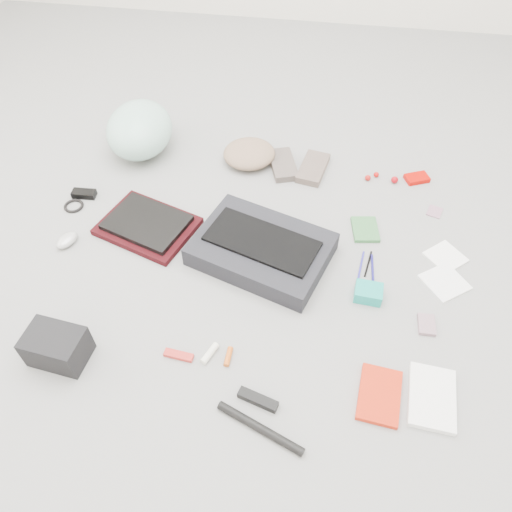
# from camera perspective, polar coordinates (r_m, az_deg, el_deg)

# --- Properties ---
(ground_plane) EXTENTS (4.00, 4.00, 0.00)m
(ground_plane) POSITION_cam_1_polar(r_m,az_deg,el_deg) (1.81, 0.00, -1.03)
(ground_plane) COLOR gray
(messenger_bag) EXTENTS (0.55, 0.46, 0.08)m
(messenger_bag) POSITION_cam_1_polar(r_m,az_deg,el_deg) (1.81, 0.65, 0.78)
(messenger_bag) COLOR black
(messenger_bag) RESTS_ON ground_plane
(bag_flap) EXTENTS (0.43, 0.30, 0.01)m
(bag_flap) POSITION_cam_1_polar(r_m,az_deg,el_deg) (1.77, 0.66, 1.73)
(bag_flap) COLOR black
(bag_flap) RESTS_ON messenger_bag
(laptop_sleeve) EXTENTS (0.41, 0.36, 0.02)m
(laptop_sleeve) POSITION_cam_1_polar(r_m,az_deg,el_deg) (1.97, -12.27, 3.34)
(laptop_sleeve) COLOR black
(laptop_sleeve) RESTS_ON ground_plane
(laptop) EXTENTS (0.35, 0.30, 0.02)m
(laptop) POSITION_cam_1_polar(r_m,az_deg,el_deg) (1.95, -12.38, 3.78)
(laptop) COLOR black
(laptop) RESTS_ON laptop_sleeve
(bike_helmet) EXTENTS (0.31, 0.37, 0.21)m
(bike_helmet) POSITION_cam_1_polar(r_m,az_deg,el_deg) (2.30, -13.17, 13.89)
(bike_helmet) COLOR #AADFCF
(bike_helmet) RESTS_ON ground_plane
(beanie) EXTENTS (0.29, 0.28, 0.08)m
(beanie) POSITION_cam_1_polar(r_m,az_deg,el_deg) (2.21, -0.79, 11.62)
(beanie) COLOR #8D6F58
(beanie) RESTS_ON ground_plane
(mitten_left) EXTENTS (0.16, 0.22, 0.03)m
(mitten_left) POSITION_cam_1_polar(r_m,az_deg,el_deg) (2.20, 3.09, 10.38)
(mitten_left) COLOR #5C504A
(mitten_left) RESTS_ON ground_plane
(mitten_right) EXTENTS (0.14, 0.22, 0.03)m
(mitten_right) POSITION_cam_1_polar(r_m,az_deg,el_deg) (2.19, 6.53, 9.95)
(mitten_right) COLOR #66564D
(mitten_right) RESTS_ON ground_plane
(power_brick) EXTENTS (0.10, 0.05, 0.03)m
(power_brick) POSITION_cam_1_polar(r_m,az_deg,el_deg) (2.17, -19.06, 6.74)
(power_brick) COLOR black
(power_brick) RESTS_ON ground_plane
(cable_coil) EXTENTS (0.08, 0.08, 0.01)m
(cable_coil) POSITION_cam_1_polar(r_m,az_deg,el_deg) (2.14, -20.12, 5.40)
(cable_coil) COLOR black
(cable_coil) RESTS_ON ground_plane
(mouse) EXTENTS (0.09, 0.11, 0.04)m
(mouse) POSITION_cam_1_polar(r_m,az_deg,el_deg) (2.00, -20.81, 1.72)
(mouse) COLOR #AFAFAF
(mouse) RESTS_ON ground_plane
(camera_bag) EXTENTS (0.19, 0.14, 0.11)m
(camera_bag) POSITION_cam_1_polar(r_m,az_deg,el_deg) (1.66, -21.80, -9.60)
(camera_bag) COLOR black
(camera_bag) RESTS_ON ground_plane
(multitool) EXTENTS (0.10, 0.04, 0.01)m
(multitool) POSITION_cam_1_polar(r_m,az_deg,el_deg) (1.61, -8.82, -11.14)
(multitool) COLOR #B0241E
(multitool) RESTS_ON ground_plane
(toiletry_tube_white) EXTENTS (0.05, 0.08, 0.02)m
(toiletry_tube_white) POSITION_cam_1_polar(r_m,az_deg,el_deg) (1.60, -5.31, -11.01)
(toiletry_tube_white) COLOR white
(toiletry_tube_white) RESTS_ON ground_plane
(toiletry_tube_orange) EXTENTS (0.02, 0.06, 0.02)m
(toiletry_tube_orange) POSITION_cam_1_polar(r_m,az_deg,el_deg) (1.59, -3.17, -11.40)
(toiletry_tube_orange) COLOR #C25215
(toiletry_tube_orange) RESTS_ON ground_plane
(u_lock) EXTENTS (0.13, 0.06, 0.02)m
(u_lock) POSITION_cam_1_polar(r_m,az_deg,el_deg) (1.52, 0.22, -16.09)
(u_lock) COLOR black
(u_lock) RESTS_ON ground_plane
(bike_pump) EXTENTS (0.26, 0.12, 0.03)m
(bike_pump) POSITION_cam_1_polar(r_m,az_deg,el_deg) (1.48, 0.46, -19.07)
(bike_pump) COLOR black
(bike_pump) RESTS_ON ground_plane
(book_red) EXTENTS (0.14, 0.19, 0.02)m
(book_red) POSITION_cam_1_polar(r_m,az_deg,el_deg) (1.57, 13.93, -15.17)
(book_red) COLOR red
(book_red) RESTS_ON ground_plane
(book_white) EXTENTS (0.15, 0.21, 0.02)m
(book_white) POSITION_cam_1_polar(r_m,az_deg,el_deg) (1.61, 19.46, -15.00)
(book_white) COLOR white
(book_white) RESTS_ON ground_plane
(notepad) EXTENTS (0.11, 0.14, 0.01)m
(notepad) POSITION_cam_1_polar(r_m,az_deg,el_deg) (1.96, 12.36, 2.99)
(notepad) COLOR #346C39
(notepad) RESTS_ON ground_plane
(pen_blue) EXTENTS (0.02, 0.13, 0.01)m
(pen_blue) POSITION_cam_1_polar(r_m,az_deg,el_deg) (1.84, 11.92, -1.00)
(pen_blue) COLOR #2E299F
(pen_blue) RESTS_ON ground_plane
(pen_black) EXTENTS (0.03, 0.12, 0.01)m
(pen_black) POSITION_cam_1_polar(r_m,az_deg,el_deg) (1.85, 12.70, -0.87)
(pen_black) COLOR black
(pen_black) RESTS_ON ground_plane
(pen_navy) EXTENTS (0.02, 0.16, 0.01)m
(pen_navy) POSITION_cam_1_polar(r_m,az_deg,el_deg) (1.83, 13.19, -1.75)
(pen_navy) COLOR navy
(pen_navy) RESTS_ON ground_plane
(accordion_wallet) EXTENTS (0.10, 0.08, 0.05)m
(accordion_wallet) POSITION_cam_1_polar(r_m,az_deg,el_deg) (1.75, 12.72, -4.13)
(accordion_wallet) COLOR #15A497
(accordion_wallet) RESTS_ON ground_plane
(card_deck) EXTENTS (0.06, 0.08, 0.01)m
(card_deck) POSITION_cam_1_polar(r_m,az_deg,el_deg) (1.74, 18.91, -7.43)
(card_deck) COLOR gray
(card_deck) RESTS_ON ground_plane
(napkin_top) EXTENTS (0.17, 0.17, 0.01)m
(napkin_top) POSITION_cam_1_polar(r_m,az_deg,el_deg) (1.96, 20.84, -0.10)
(napkin_top) COLOR white
(napkin_top) RESTS_ON ground_plane
(napkin_bottom) EXTENTS (0.19, 0.19, 0.01)m
(napkin_bottom) POSITION_cam_1_polar(r_m,az_deg,el_deg) (1.88, 20.75, -2.81)
(napkin_bottom) COLOR white
(napkin_bottom) RESTS_ON ground_plane
(lollipop_a) EXTENTS (0.03, 0.03, 0.02)m
(lollipop_a) POSITION_cam_1_polar(r_m,az_deg,el_deg) (2.18, 12.66, 8.72)
(lollipop_a) COLOR #A9120E
(lollipop_a) RESTS_ON ground_plane
(lollipop_b) EXTENTS (0.02, 0.02, 0.02)m
(lollipop_b) POSITION_cam_1_polar(r_m,az_deg,el_deg) (2.21, 13.58, 9.03)
(lollipop_b) COLOR #BA0B08
(lollipop_b) RESTS_ON ground_plane
(lollipop_c) EXTENTS (0.03, 0.03, 0.03)m
(lollipop_c) POSITION_cam_1_polar(r_m,az_deg,el_deg) (2.20, 15.56, 8.39)
(lollipop_c) COLOR #A0060E
(lollipop_c) RESTS_ON ground_plane
(altoids_tin) EXTENTS (0.11, 0.09, 0.02)m
(altoids_tin) POSITION_cam_1_polar(r_m,az_deg,el_deg) (2.24, 17.90, 8.46)
(altoids_tin) COLOR #B70701
(altoids_tin) RESTS_ON ground_plane
(stamp_sheet) EXTENTS (0.07, 0.08, 0.00)m
(stamp_sheet) POSITION_cam_1_polar(r_m,az_deg,el_deg) (2.12, 19.74, 4.80)
(stamp_sheet) COLOR #A47088
(stamp_sheet) RESTS_ON ground_plane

